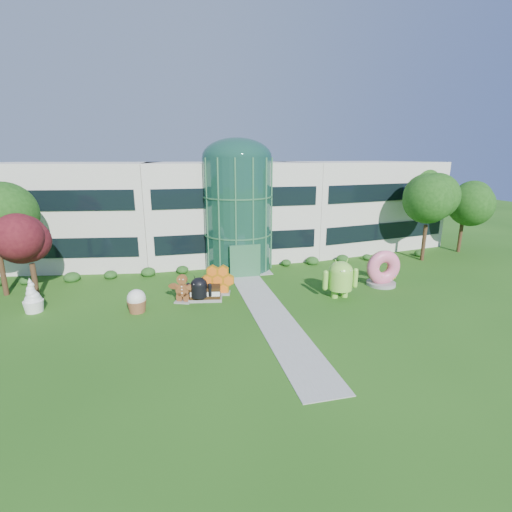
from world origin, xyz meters
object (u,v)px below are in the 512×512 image
object	(u,v)px
android_black	(199,288)
donut	(382,268)
android_green	(341,276)
gingerbread	(182,288)

from	to	relation	value
android_black	donut	xyz separation A→B (m)	(14.33, 0.14, 0.40)
android_green	android_black	xyz separation A→B (m)	(-9.96, 1.47, -0.53)
android_green	android_black	size ratio (longest dim) A/B	1.50
android_green	android_black	bearing A→B (deg)	172.52
gingerbread	android_green	bearing A→B (deg)	13.60
gingerbread	donut	bearing A→B (deg)	22.02
android_black	donut	size ratio (longest dim) A/B	0.73
android_green	gingerbread	xyz separation A→B (m)	(-11.08, 1.71, -0.56)
donut	gingerbread	size ratio (longest dim) A/B	1.31
android_green	android_black	world-z (taller)	android_green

